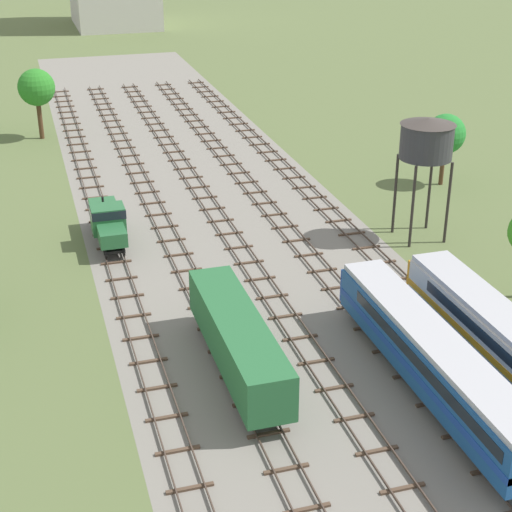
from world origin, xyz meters
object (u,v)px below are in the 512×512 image
object	(u,v)px
diesel_railcar_centre_near	(432,358)
shunter_loco_far_left_far	(108,220)
freight_boxcar_left_midfar	(238,339)
water_tower	(427,140)
diesel_railcar_centre_right_mid	(509,344)

from	to	relation	value
diesel_railcar_centre_near	shunter_loco_far_left_far	bearing A→B (deg)	118.66
freight_boxcar_left_midfar	water_tower	distance (m)	26.19
shunter_loco_far_left_far	water_tower	distance (m)	26.65
freight_boxcar_left_midfar	shunter_loco_far_left_far	world-z (taller)	freight_boxcar_left_midfar
diesel_railcar_centre_near	diesel_railcar_centre_right_mid	bearing A→B (deg)	0.27
diesel_railcar_centre_near	freight_boxcar_left_midfar	size ratio (longest dim) A/B	1.46
diesel_railcar_centre_near	water_tower	bearing A→B (deg)	64.40
freight_boxcar_left_midfar	shunter_loco_far_left_far	xyz separation A→B (m)	(-5.00, 21.97, -0.44)
shunter_loco_far_left_far	water_tower	size ratio (longest dim) A/B	0.83
diesel_railcar_centre_near	shunter_loco_far_left_far	world-z (taller)	diesel_railcar_centre_near
freight_boxcar_left_midfar	water_tower	xyz separation A→B (m)	(20.08, 15.69, 6.03)
water_tower	diesel_railcar_centre_right_mid	bearing A→B (deg)	-103.65
water_tower	shunter_loco_far_left_far	bearing A→B (deg)	165.92
diesel_railcar_centre_near	diesel_railcar_centre_right_mid	distance (m)	4.99
diesel_railcar_centre_near	water_tower	size ratio (longest dim) A/B	2.00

